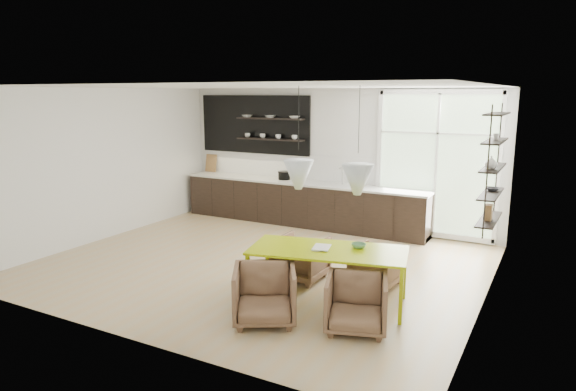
{
  "coord_description": "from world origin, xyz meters",
  "views": [
    {
      "loc": [
        4.27,
        -6.97,
        2.8
      ],
      "look_at": [
        0.19,
        0.6,
        1.08
      ],
      "focal_mm": 32.0,
      "sensor_mm": 36.0,
      "label": 1
    }
  ],
  "objects_px": {
    "armchair_back_left": "(301,258)",
    "armchair_front_left": "(265,295)",
    "armchair_back_right": "(377,265)",
    "armchair_front_right": "(356,303)",
    "wire_stool": "(248,280)",
    "dining_table": "(328,253)"
  },
  "relations": [
    {
      "from": "armchair_back_left",
      "to": "wire_stool",
      "type": "bearing_deg",
      "value": 76.34
    },
    {
      "from": "armchair_back_right",
      "to": "armchair_front_left",
      "type": "distance_m",
      "value": 2.02
    },
    {
      "from": "dining_table",
      "to": "armchair_back_right",
      "type": "xyz_separation_m",
      "value": [
        0.37,
        0.94,
        -0.4
      ]
    },
    {
      "from": "armchair_front_left",
      "to": "wire_stool",
      "type": "bearing_deg",
      "value": 108.36
    },
    {
      "from": "armchair_back_left",
      "to": "armchair_front_left",
      "type": "xyz_separation_m",
      "value": [
        0.28,
        -1.55,
        0.02
      ]
    },
    {
      "from": "armchair_back_right",
      "to": "armchair_front_right",
      "type": "distance_m",
      "value": 1.55
    },
    {
      "from": "armchair_front_left",
      "to": "dining_table",
      "type": "bearing_deg",
      "value": 33.12
    },
    {
      "from": "dining_table",
      "to": "armchair_back_right",
      "type": "relative_size",
      "value": 3.36
    },
    {
      "from": "dining_table",
      "to": "armchair_front_right",
      "type": "relative_size",
      "value": 3.03
    },
    {
      "from": "armchair_back_right",
      "to": "armchair_front_right",
      "type": "xyz_separation_m",
      "value": [
        0.26,
        -1.53,
        0.03
      ]
    },
    {
      "from": "armchair_back_left",
      "to": "armchair_front_right",
      "type": "distance_m",
      "value": 1.84
    },
    {
      "from": "armchair_front_left",
      "to": "armchair_front_right",
      "type": "height_order",
      "value": "armchair_front_left"
    },
    {
      "from": "armchair_back_right",
      "to": "dining_table",
      "type": "bearing_deg",
      "value": 75.27
    },
    {
      "from": "dining_table",
      "to": "wire_stool",
      "type": "xyz_separation_m",
      "value": [
        -1.01,
        -0.42,
        -0.43
      ]
    },
    {
      "from": "armchair_back_left",
      "to": "armchair_front_left",
      "type": "height_order",
      "value": "armchair_front_left"
    },
    {
      "from": "armchair_back_left",
      "to": "armchair_back_right",
      "type": "height_order",
      "value": "armchair_back_left"
    },
    {
      "from": "armchair_back_right",
      "to": "wire_stool",
      "type": "xyz_separation_m",
      "value": [
        -1.38,
        -1.36,
        -0.02
      ]
    },
    {
      "from": "armchair_back_left",
      "to": "armchair_front_right",
      "type": "relative_size",
      "value": 0.99
    },
    {
      "from": "armchair_back_left",
      "to": "armchair_front_left",
      "type": "relative_size",
      "value": 0.94
    },
    {
      "from": "armchair_back_left",
      "to": "armchair_back_right",
      "type": "distance_m",
      "value": 1.14
    },
    {
      "from": "wire_stool",
      "to": "armchair_back_left",
      "type": "bearing_deg",
      "value": 75.35
    },
    {
      "from": "dining_table",
      "to": "armchair_front_right",
      "type": "distance_m",
      "value": 0.94
    }
  ]
}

